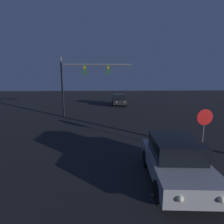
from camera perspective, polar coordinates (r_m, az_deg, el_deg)
name	(u,v)px	position (r m, az deg, el deg)	size (l,w,h in m)	color
car_near	(176,160)	(7.10, 20.03, -14.53)	(2.21, 4.08, 1.63)	#99999E
car_far	(119,100)	(25.38, 2.35, 4.03)	(2.00, 3.99, 1.63)	black
traffic_signal_mast	(81,77)	(17.75, -10.01, 11.34)	(6.91, 0.30, 5.90)	#4C4C51
stop_sign	(204,123)	(9.59, 27.86, -3.29)	(0.78, 0.07, 2.38)	#4C4C51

